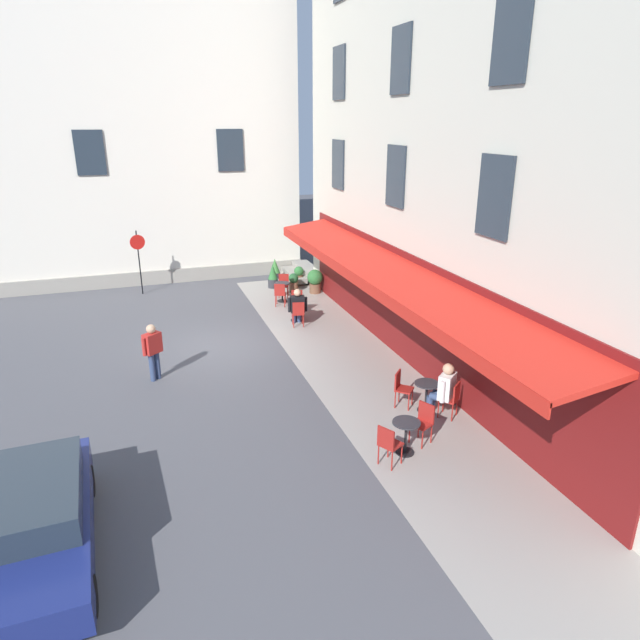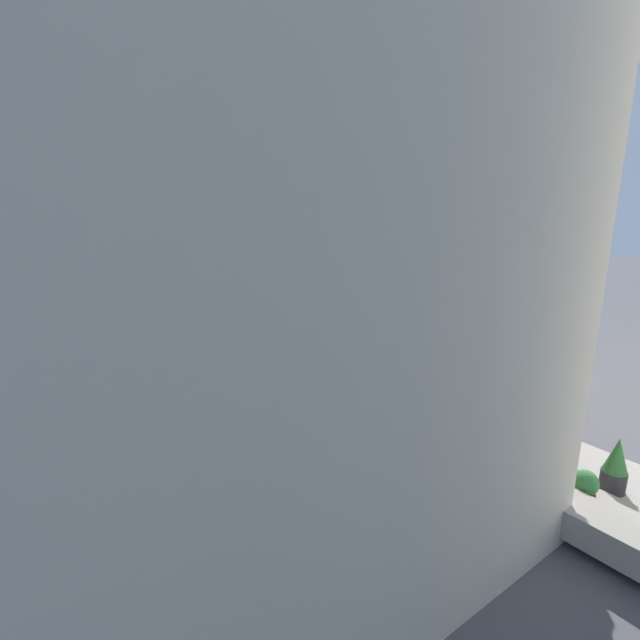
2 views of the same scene
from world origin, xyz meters
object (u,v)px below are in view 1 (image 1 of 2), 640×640
at_px(potted_plant_entrance_right, 294,282).
at_px(parked_car_navy, 30,521).
at_px(cafe_table_near_entrance, 426,393).
at_px(no_parking_sign, 138,251).
at_px(potted_plant_by_steps, 299,275).
at_px(cafe_table_mid_terrace, 296,307).
at_px(seated_companion_in_black, 297,305).
at_px(cafe_table_far_end, 282,289).
at_px(walking_pedestrian_in_red, 153,348).
at_px(potted_plant_entrance_left, 315,280).
at_px(cafe_chair_red_by_window, 284,283).
at_px(potted_plant_under_sign, 275,270).
at_px(cafe_table_streetside, 406,433).
at_px(cafe_chair_red_corner_right, 298,312).
at_px(seated_patron_in_white, 444,388).
at_px(cafe_chair_red_back_row, 388,442).
at_px(cafe_chair_red_kerbside, 401,386).
at_px(cafe_chair_red_under_awning, 297,300).
at_px(cafe_chair_red_corner_left, 423,420).
at_px(cafe_chair_red_facing_street, 452,397).
at_px(potted_plant_mid_terrace, 273,276).
at_px(cafe_chair_red_near_door, 280,293).

xyz_separation_m(potted_plant_entrance_right, parked_car_navy, (-12.96, 8.11, 0.31)).
bearing_deg(potted_plant_entrance_right, cafe_table_near_entrance, -178.64).
bearing_deg(no_parking_sign, potted_plant_by_steps, -96.92).
bearing_deg(cafe_table_mid_terrace, seated_companion_in_black, 170.17).
bearing_deg(cafe_table_far_end, walking_pedestrian_in_red, 137.85).
distance_m(cafe_table_near_entrance, potted_plant_entrance_left, 10.27).
xyz_separation_m(cafe_chair_red_by_window, potted_plant_under_sign, (2.31, -0.24, -0.05)).
bearing_deg(cafe_table_far_end, cafe_table_streetside, 178.53).
height_order(potted_plant_entrance_left, parked_car_navy, parked_car_navy).
relative_size(cafe_table_streetside, walking_pedestrian_in_red, 0.47).
height_order(walking_pedestrian_in_red, potted_plant_under_sign, walking_pedestrian_in_red).
height_order(walking_pedestrian_in_red, potted_plant_entrance_left, walking_pedestrian_in_red).
xyz_separation_m(cafe_chair_red_corner_right, cafe_table_streetside, (-8.12, 0.06, -0.06)).
bearing_deg(cafe_chair_red_corner_right, cafe_table_far_end, -4.43).
height_order(cafe_table_mid_terrace, seated_patron_in_white, seated_patron_in_white).
xyz_separation_m(cafe_table_far_end, no_parking_sign, (2.77, 5.14, 1.30)).
distance_m(no_parking_sign, potted_plant_under_sign, 5.75).
height_order(cafe_table_streetside, potted_plant_under_sign, potted_plant_under_sign).
bearing_deg(cafe_table_near_entrance, cafe_chair_red_back_row, 133.93).
relative_size(cafe_chair_red_kerbside, cafe_chair_red_under_awning, 1.00).
xyz_separation_m(cafe_chair_red_corner_left, cafe_chair_red_by_window, (11.38, 0.06, 0.00)).
relative_size(seated_patron_in_white, potted_plant_under_sign, 1.33).
xyz_separation_m(cafe_chair_red_corner_left, potted_plant_entrance_left, (11.47, -1.29, -0.00)).
relative_size(cafe_chair_red_by_window, walking_pedestrian_in_red, 0.57).
xyz_separation_m(cafe_chair_red_kerbside, potted_plant_entrance_left, (9.83, -1.01, -0.00)).
height_order(seated_patron_in_white, potted_plant_by_steps, seated_patron_in_white).
distance_m(cafe_table_near_entrance, parked_car_navy, 8.67).
height_order(cafe_chair_red_under_awning, seated_companion_in_black, seated_companion_in_black).
bearing_deg(cafe_table_mid_terrace, walking_pedestrian_in_red, 123.65).
bearing_deg(walking_pedestrian_in_red, cafe_table_streetside, -138.36).
bearing_deg(cafe_chair_red_facing_street, cafe_chair_red_by_window, 6.51).
bearing_deg(walking_pedestrian_in_red, cafe_chair_red_by_window, -40.51).
relative_size(potted_plant_mid_terrace, parked_car_navy, 0.23).
distance_m(cafe_chair_red_under_awning, potted_plant_by_steps, 3.90).
bearing_deg(cafe_chair_red_near_door, cafe_table_near_entrance, -171.98).
relative_size(cafe_chair_red_near_door, potted_plant_mid_terrace, 0.90).
bearing_deg(potted_plant_entrance_left, cafe_chair_red_by_window, 93.47).
xyz_separation_m(cafe_chair_red_under_awning, cafe_chair_red_corner_left, (-9.06, -0.20, 0.00)).
distance_m(walking_pedestrian_in_red, potted_plant_by_steps, 9.96).
relative_size(cafe_chair_red_facing_street, potted_plant_entrance_left, 0.93).
bearing_deg(cafe_table_near_entrance, cafe_chair_red_by_window, 4.54).
xyz_separation_m(cafe_table_near_entrance, potted_plant_entrance_right, (10.66, 0.25, -0.09)).
bearing_deg(cafe_chair_red_back_row, cafe_table_far_end, -4.22).
distance_m(potted_plant_entrance_left, potted_plant_mid_terrace, 1.94).
xyz_separation_m(cafe_table_mid_terrace, potted_plant_entrance_right, (3.41, -0.89, -0.09)).
height_order(seated_companion_in_black, potted_plant_by_steps, seated_companion_in_black).
bearing_deg(potted_plant_mid_terrace, seated_companion_in_black, 176.16).
distance_m(cafe_table_near_entrance, cafe_chair_red_by_window, 10.20).
height_order(seated_patron_in_white, potted_plant_under_sign, seated_patron_in_white).
height_order(potted_plant_under_sign, potted_plant_by_steps, potted_plant_under_sign).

